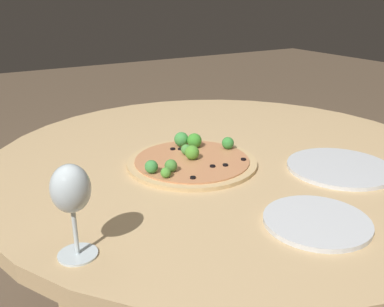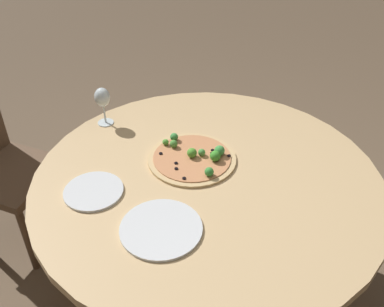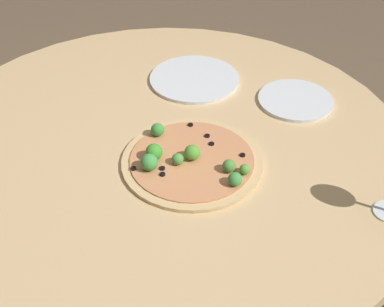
{
  "view_description": "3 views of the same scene",
  "coord_description": "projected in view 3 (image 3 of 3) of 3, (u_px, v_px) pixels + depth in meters",
  "views": [
    {
      "loc": [
        -0.65,
        -0.92,
        1.15
      ],
      "look_at": [
        -0.11,
        -0.02,
        0.75
      ],
      "focal_mm": 40.0,
      "sensor_mm": 36.0,
      "label": 1
    },
    {
      "loc": [
        1.12,
        -0.49,
        1.73
      ],
      "look_at": [
        -0.11,
        -0.02,
        0.75
      ],
      "focal_mm": 40.0,
      "sensor_mm": 36.0,
      "label": 2
    },
    {
      "loc": [
        -0.93,
        0.55,
        1.56
      ],
      "look_at": [
        -0.11,
        -0.02,
        0.75
      ],
      "focal_mm": 50.0,
      "sensor_mm": 36.0,
      "label": 3
    }
  ],
  "objects": [
    {
      "name": "plate_near",
      "position": [
        194.0,
        79.0,
        1.6
      ],
      "size": [
        0.27,
        0.27,
        0.01
      ],
      "color": "silver",
      "rests_on": "dining_table"
    },
    {
      "name": "pizza",
      "position": [
        190.0,
        160.0,
        1.29
      ],
      "size": [
        0.34,
        0.34,
        0.06
      ],
      "color": "tan",
      "rests_on": "dining_table"
    },
    {
      "name": "plate_far",
      "position": [
        295.0,
        100.0,
        1.51
      ],
      "size": [
        0.21,
        0.21,
        0.01
      ],
      "color": "silver",
      "rests_on": "dining_table"
    },
    {
      "name": "ground_plane",
      "position": [
        169.0,
        307.0,
        1.82
      ],
      "size": [
        12.0,
        12.0,
        0.0
      ],
      "primitive_type": "plane",
      "color": "brown"
    },
    {
      "name": "dining_table",
      "position": [
        162.0,
        158.0,
        1.4
      ],
      "size": [
        1.3,
        1.3,
        0.72
      ],
      "color": "tan",
      "rests_on": "ground_plane"
    }
  ]
}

